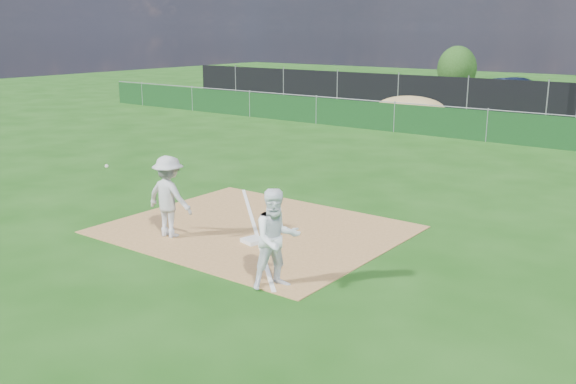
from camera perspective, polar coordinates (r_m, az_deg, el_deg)
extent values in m
plane|color=#16450E|center=(21.57, 12.56, 2.55)|extent=(90.00, 90.00, 0.00)
cube|color=#9C703E|center=(14.11, -2.95, -3.34)|extent=(6.00, 5.00, 0.02)
cube|color=white|center=(14.11, -2.95, -3.28)|extent=(5.01, 5.01, 0.01)
cube|color=black|center=(26.05, 17.27, 5.59)|extent=(44.00, 0.05, 1.20)
ellipsoid|color=#9A804A|center=(31.18, 10.82, 7.31)|extent=(3.38, 2.60, 1.17)
cube|color=black|center=(33.60, 22.05, 7.56)|extent=(46.00, 0.04, 1.80)
cube|color=black|center=(38.52, 23.93, 6.78)|extent=(46.00, 9.00, 0.01)
cube|color=silver|center=(13.24, -3.13, -4.32)|extent=(0.47, 0.47, 0.08)
imported|color=silver|center=(13.62, -10.52, -0.40)|extent=(1.15, 0.71, 1.73)
sphere|color=white|center=(14.66, -15.83, 2.24)|extent=(0.08, 0.08, 0.08)
imported|color=white|center=(10.79, -1.03, -4.20)|extent=(1.00, 1.06, 1.74)
imported|color=#B3B7BB|center=(40.33, 13.87, 8.92)|extent=(4.53, 3.25, 1.43)
imported|color=black|center=(38.31, 19.59, 8.33)|extent=(5.01, 3.18, 1.56)
cylinder|color=#382316|center=(45.72, 14.69, 9.11)|extent=(0.24, 0.24, 0.88)
ellipsoid|color=#1A3F12|center=(45.63, 14.78, 10.57)|extent=(2.63, 2.63, 3.02)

